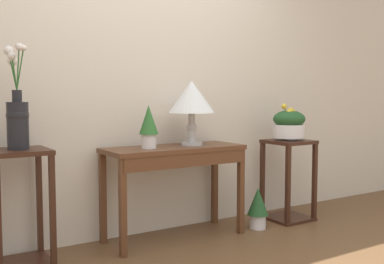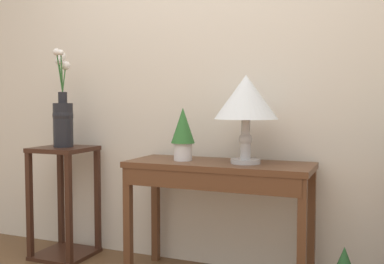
% 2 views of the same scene
% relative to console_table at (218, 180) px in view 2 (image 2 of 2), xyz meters
% --- Properties ---
extents(back_wall_with_art, '(9.00, 0.10, 2.80)m').
position_rel_console_table_xyz_m(back_wall_with_art, '(-0.13, 0.33, 0.78)').
color(back_wall_with_art, beige).
rests_on(back_wall_with_art, ground).
extents(console_table, '(1.09, 0.43, 0.73)m').
position_rel_console_table_xyz_m(console_table, '(0.00, 0.00, 0.00)').
color(console_table, '#56331E').
rests_on(console_table, ground).
extents(table_lamp, '(0.37, 0.37, 0.51)m').
position_rel_console_table_xyz_m(table_lamp, '(0.16, 0.02, 0.47)').
color(table_lamp, '#B7B7BC').
rests_on(table_lamp, console_table).
extents(potted_plant_on_console, '(0.14, 0.14, 0.32)m').
position_rel_console_table_xyz_m(potted_plant_on_console, '(-0.23, 0.01, 0.28)').
color(potted_plant_on_console, silver).
rests_on(potted_plant_on_console, console_table).
extents(pedestal_stand_left, '(0.37, 0.37, 0.77)m').
position_rel_console_table_xyz_m(pedestal_stand_left, '(-1.14, 0.04, -0.23)').
color(pedestal_stand_left, '#381E14').
rests_on(pedestal_stand_left, ground).
extents(flower_vase_tall_left, '(0.14, 0.17, 0.67)m').
position_rel_console_table_xyz_m(flower_vase_tall_left, '(-1.14, 0.04, 0.37)').
color(flower_vase_tall_left, black).
rests_on(flower_vase_tall_left, pedestal_stand_left).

